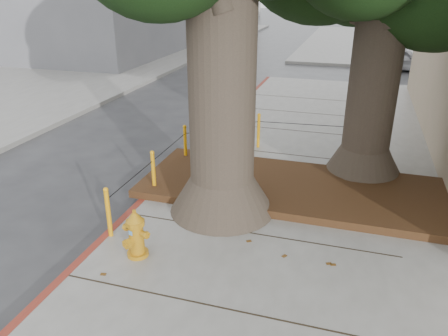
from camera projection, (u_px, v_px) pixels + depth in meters
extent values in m
plane|color=#28282B|center=(186.00, 309.00, 6.23)|extent=(140.00, 140.00, 0.00)
cube|color=slate|center=(421.00, 44.00, 30.91)|extent=(16.00, 20.00, 0.15)
cube|color=maroon|center=(140.00, 205.00, 8.93)|extent=(0.14, 26.00, 0.16)
cube|color=black|center=(292.00, 188.00, 9.32)|extent=(6.40, 2.60, 0.16)
cone|color=#4C3F33|center=(222.00, 193.00, 8.48)|extent=(2.04, 2.04, 0.70)
cylinder|color=#4C3F33|center=(222.00, 90.00, 7.67)|extent=(1.20, 1.20, 4.22)
cone|color=#4C3F33|center=(363.00, 161.00, 9.97)|extent=(1.77, 1.77, 0.70)
cylinder|color=#4C3F33|center=(374.00, 82.00, 9.25)|extent=(1.04, 1.04, 3.84)
cylinder|color=#F5A00D|center=(108.00, 213.00, 7.55)|extent=(0.08, 0.08, 0.90)
sphere|color=#F5A00D|center=(106.00, 190.00, 7.37)|extent=(0.09, 0.09, 0.09)
cylinder|color=#F5A00D|center=(154.00, 173.00, 9.13)|extent=(0.08, 0.08, 0.90)
sphere|color=#F5A00D|center=(152.00, 153.00, 8.95)|extent=(0.09, 0.09, 0.09)
cylinder|color=#F5A00D|center=(185.00, 144.00, 10.71)|extent=(0.08, 0.08, 0.90)
sphere|color=#F5A00D|center=(185.00, 127.00, 10.53)|extent=(0.09, 0.09, 0.09)
cylinder|color=#F5A00D|center=(259.00, 131.00, 11.62)|extent=(0.08, 0.08, 0.90)
sphere|color=#F5A00D|center=(259.00, 115.00, 11.44)|extent=(0.09, 0.09, 0.09)
cylinder|color=#F5A00D|center=(344.00, 137.00, 11.21)|extent=(0.08, 0.08, 0.90)
sphere|color=#F5A00D|center=(346.00, 120.00, 11.03)|extent=(0.09, 0.09, 0.09)
cylinder|color=black|center=(132.00, 178.00, 8.23)|extent=(0.02, 1.80, 0.02)
cylinder|color=black|center=(170.00, 146.00, 9.81)|extent=(0.02, 1.80, 0.02)
cylinder|color=black|center=(223.00, 127.00, 11.06)|extent=(1.51, 1.51, 0.02)
cylinder|color=black|center=(301.00, 124.00, 11.31)|extent=(2.20, 0.22, 0.02)
cylinder|color=orange|center=(138.00, 253.00, 7.17)|extent=(0.43, 0.43, 0.07)
cylinder|color=orange|center=(137.00, 238.00, 7.05)|extent=(0.30, 0.30, 0.55)
cylinder|color=orange|center=(135.00, 223.00, 6.94)|extent=(0.39, 0.39, 0.08)
cone|color=orange|center=(135.00, 217.00, 6.90)|extent=(0.37, 0.37, 0.15)
cylinder|color=orange|center=(134.00, 212.00, 6.86)|extent=(0.08, 0.08, 0.05)
cylinder|color=orange|center=(130.00, 228.00, 7.07)|extent=(0.17, 0.14, 0.10)
cylinder|color=orange|center=(143.00, 234.00, 6.93)|extent=(0.17, 0.14, 0.10)
cylinder|color=orange|center=(131.00, 242.00, 6.95)|extent=(0.18, 0.19, 0.14)
cube|color=#5999D8|center=(130.00, 233.00, 6.90)|extent=(0.07, 0.03, 0.08)
imported|color=#A9A9AE|center=(401.00, 59.00, 22.30)|extent=(3.59, 1.75, 1.18)
imported|color=black|center=(140.00, 46.00, 26.18)|extent=(2.17, 4.55, 1.28)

